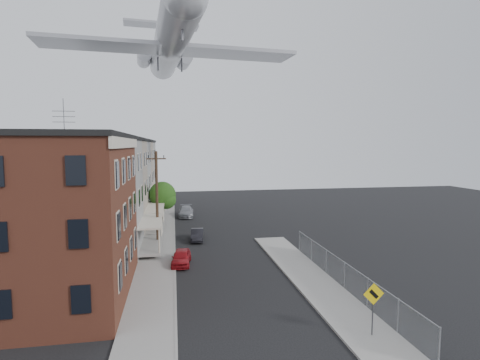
% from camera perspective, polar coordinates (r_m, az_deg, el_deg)
% --- Properties ---
extents(ground, '(120.00, 120.00, 0.00)m').
position_cam_1_polar(ground, '(20.30, 2.78, -22.80)').
color(ground, black).
rests_on(ground, ground).
extents(sidewalk_left, '(3.00, 62.00, 0.12)m').
position_cam_1_polar(sidewalk_left, '(42.54, -11.94, -7.68)').
color(sidewalk_left, gray).
rests_on(sidewalk_left, ground).
extents(sidewalk_right, '(3.00, 26.00, 0.12)m').
position_cam_1_polar(sidewalk_right, '(27.03, 11.66, -15.36)').
color(sidewalk_right, gray).
rests_on(sidewalk_right, ground).
extents(curb_left, '(0.15, 62.00, 0.14)m').
position_cam_1_polar(curb_left, '(42.51, -9.97, -7.63)').
color(curb_left, gray).
rests_on(curb_left, ground).
extents(curb_right, '(0.15, 26.00, 0.14)m').
position_cam_1_polar(curb_right, '(26.55, 8.64, -15.68)').
color(curb_right, gray).
rests_on(curb_right, ground).
extents(corner_building, '(10.31, 12.30, 12.15)m').
position_cam_1_polar(corner_building, '(26.07, -27.84, -5.01)').
color(corner_building, '#331510').
rests_on(corner_building, ground).
extents(row_house_a, '(11.98, 7.00, 10.30)m').
position_cam_1_polar(row_house_a, '(35.13, -23.09, -2.34)').
color(row_house_a, slate).
rests_on(row_house_a, ground).
extents(row_house_b, '(11.98, 7.00, 10.30)m').
position_cam_1_polar(row_house_b, '(41.93, -20.96, -1.08)').
color(row_house_b, '#71685A').
rests_on(row_house_b, ground).
extents(row_house_c, '(11.98, 7.00, 10.30)m').
position_cam_1_polar(row_house_c, '(48.79, -19.43, -0.17)').
color(row_house_c, slate).
rests_on(row_house_c, ground).
extents(row_house_d, '(11.98, 7.00, 10.30)m').
position_cam_1_polar(row_house_d, '(55.68, -18.27, 0.52)').
color(row_house_d, '#71685A').
rests_on(row_house_d, ground).
extents(row_house_e, '(11.98, 7.00, 10.30)m').
position_cam_1_polar(row_house_e, '(62.60, -17.37, 1.05)').
color(row_house_e, slate).
rests_on(row_house_e, ground).
extents(chainlink_fence, '(0.06, 18.06, 1.90)m').
position_cam_1_polar(chainlink_fence, '(26.43, 15.64, -13.78)').
color(chainlink_fence, gray).
rests_on(chainlink_fence, ground).
extents(warning_sign, '(1.10, 0.11, 2.80)m').
position_cam_1_polar(warning_sign, '(20.52, 19.65, -16.98)').
color(warning_sign, '#515156').
rests_on(warning_sign, ground).
extents(utility_pole, '(1.80, 0.26, 9.00)m').
position_cam_1_polar(utility_pole, '(35.81, -12.54, -2.63)').
color(utility_pole, black).
rests_on(utility_pole, ground).
extents(street_tree, '(3.22, 3.20, 5.20)m').
position_cam_1_polar(street_tree, '(45.79, -11.59, -2.43)').
color(street_tree, black).
rests_on(street_tree, ground).
extents(car_near, '(1.81, 3.70, 1.21)m').
position_cam_1_polar(car_near, '(30.96, -8.93, -11.54)').
color(car_near, maroon).
rests_on(car_near, ground).
extents(car_mid, '(1.49, 3.57, 1.15)m').
position_cam_1_polar(car_mid, '(38.19, -6.55, -8.30)').
color(car_mid, black).
rests_on(car_mid, ground).
extents(car_far, '(2.13, 4.79, 1.37)m').
position_cam_1_polar(car_far, '(50.77, -8.23, -4.77)').
color(car_far, gray).
rests_on(car_far, ground).
extents(airplane, '(24.57, 28.05, 8.09)m').
position_cam_1_polar(airplane, '(41.20, -10.64, 19.72)').
color(airplane, silver).
rests_on(airplane, ground).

